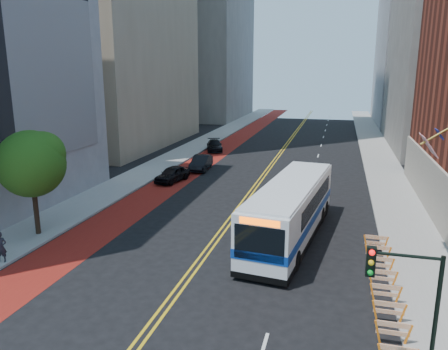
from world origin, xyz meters
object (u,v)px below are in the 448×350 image
object	(u,v)px
transit_bus	(291,209)
car_c	(215,146)
pedestrian	(1,247)
car_a	(172,174)
street_tree	(32,161)
traffic_signal	(407,297)
car_b	(201,163)

from	to	relation	value
transit_bus	car_c	bearing A→B (deg)	121.87
car_c	pedestrian	bearing A→B (deg)	-111.32
transit_bus	car_a	bearing A→B (deg)	144.29
street_tree	car_c	xyz separation A→B (m)	(2.61, 31.94, -4.21)
traffic_signal	car_c	bearing A→B (deg)	113.51
transit_bus	pedestrian	distance (m)	16.93
street_tree	transit_bus	world-z (taller)	street_tree
transit_bus	car_c	size ratio (longest dim) A/B	2.84
car_c	traffic_signal	bearing A→B (deg)	-85.01
car_b	car_c	size ratio (longest dim) A/B	0.98
transit_bus	car_b	xyz separation A→B (m)	(-11.42, 17.05, -1.15)
car_b	car_c	xyz separation A→B (m)	(-1.72, 11.18, -0.08)
traffic_signal	pedestrian	size ratio (longest dim) A/B	2.95
car_a	pedestrian	distance (m)	19.64
transit_bus	pedestrian	world-z (taller)	transit_bus
car_b	transit_bus	bearing A→B (deg)	-60.57
car_a	transit_bus	bearing A→B (deg)	-31.09
street_tree	traffic_signal	bearing A→B (deg)	-24.82
street_tree	car_a	xyz separation A→B (m)	(3.22, 15.24, -4.17)
traffic_signal	car_a	xyz separation A→B (m)	(-17.44, 24.80, -2.98)
car_c	pedestrian	size ratio (longest dim) A/B	2.80
pedestrian	street_tree	bearing A→B (deg)	78.92
car_b	car_c	world-z (taller)	car_b
street_tree	traffic_signal	world-z (taller)	street_tree
street_tree	pedestrian	xyz separation A→B (m)	(0.84, -4.25, -3.90)
car_a	pedestrian	xyz separation A→B (m)	(-2.37, -19.49, 0.27)
transit_bus	pedestrian	size ratio (longest dim) A/B	7.95
traffic_signal	car_a	world-z (taller)	traffic_signal
car_b	traffic_signal	bearing A→B (deg)	-66.09
traffic_signal	car_b	xyz separation A→B (m)	(-16.32, 30.31, -2.95)
traffic_signal	pedestrian	world-z (taller)	traffic_signal
traffic_signal	car_c	size ratio (longest dim) A/B	1.05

